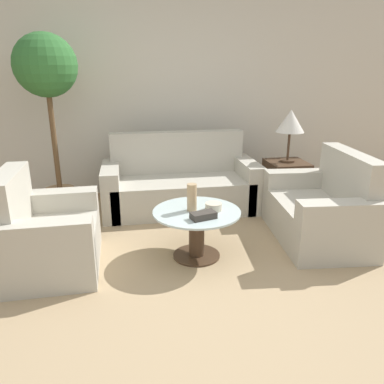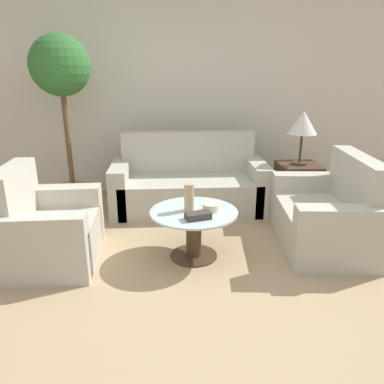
# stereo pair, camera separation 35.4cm
# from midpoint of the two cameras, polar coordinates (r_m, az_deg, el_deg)

# --- Properties ---
(ground_plane) EXTENTS (14.00, 14.00, 0.00)m
(ground_plane) POSITION_cam_midpoint_polar(r_m,az_deg,el_deg) (2.97, 2.77, -15.85)
(ground_plane) COLOR #9E754C
(wall_back) EXTENTS (10.00, 0.06, 2.60)m
(wall_back) POSITION_cam_midpoint_polar(r_m,az_deg,el_deg) (5.21, -0.43, 14.30)
(wall_back) COLOR beige
(wall_back) RESTS_ON ground_plane
(rug) EXTENTS (3.52, 3.48, 0.01)m
(rug) POSITION_cam_midpoint_polar(r_m,az_deg,el_deg) (3.53, 3.18, -9.78)
(rug) COLOR tan
(rug) RESTS_ON ground_plane
(sofa_main) EXTENTS (1.87, 0.82, 0.91)m
(sofa_main) POSITION_cam_midpoint_polar(r_m,az_deg,el_deg) (4.65, 1.74, 1.07)
(sofa_main) COLOR #B2AD9E
(sofa_main) RESTS_ON ground_plane
(armchair) EXTENTS (0.78, 0.98, 0.88)m
(armchair) POSITION_cam_midpoint_polar(r_m,az_deg,el_deg) (3.52, -18.79, -5.77)
(armchair) COLOR #B2AD9E
(armchair) RESTS_ON ground_plane
(loveseat) EXTENTS (0.88, 1.29, 0.90)m
(loveseat) POSITION_cam_midpoint_polar(r_m,az_deg,el_deg) (3.94, 22.64, -3.63)
(loveseat) COLOR #B2AD9E
(loveseat) RESTS_ON ground_plane
(coffee_table) EXTENTS (0.79, 0.79, 0.45)m
(coffee_table) POSITION_cam_midpoint_polar(r_m,az_deg,el_deg) (3.40, 3.26, -5.50)
(coffee_table) COLOR #422D1E
(coffee_table) RESTS_ON ground_plane
(side_table) EXTENTS (0.48, 0.48, 0.57)m
(side_table) POSITION_cam_midpoint_polar(r_m,az_deg,el_deg) (4.80, 17.78, 0.71)
(side_table) COLOR #422D1E
(side_table) RESTS_ON ground_plane
(table_lamp) EXTENTS (0.34, 0.34, 0.63)m
(table_lamp) POSITION_cam_midpoint_polar(r_m,az_deg,el_deg) (4.63, 18.70, 9.81)
(table_lamp) COLOR #422D1E
(table_lamp) RESTS_ON side_table
(potted_plant) EXTENTS (0.69, 0.69, 2.04)m
(potted_plant) POSITION_cam_midpoint_polar(r_m,az_deg,el_deg) (4.62, -17.13, 15.97)
(potted_plant) COLOR #93704C
(potted_plant) RESTS_ON ground_plane
(vase) EXTENTS (0.09, 0.09, 0.25)m
(vase) POSITION_cam_midpoint_polar(r_m,az_deg,el_deg) (3.31, 2.61, -0.87)
(vase) COLOR tan
(vase) RESTS_ON coffee_table
(bowl) EXTENTS (0.15, 0.15, 0.07)m
(bowl) POSITION_cam_midpoint_polar(r_m,az_deg,el_deg) (3.34, 5.93, -2.39)
(bowl) COLOR beige
(bowl) RESTS_ON coffee_table
(book_stack) EXTENTS (0.24, 0.17, 0.06)m
(book_stack) POSITION_cam_midpoint_polar(r_m,az_deg,el_deg) (3.16, 4.14, -3.69)
(book_stack) COLOR #38332D
(book_stack) RESTS_ON coffee_table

